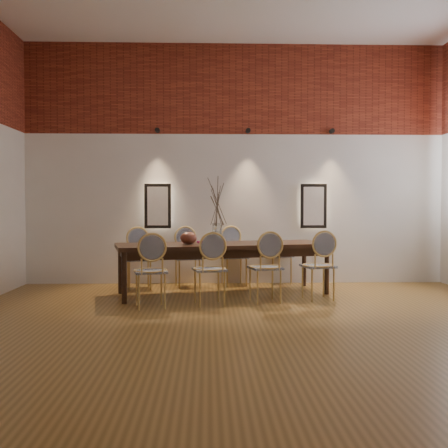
{
  "coord_description": "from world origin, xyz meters",
  "views": [
    {
      "loc": [
        -0.47,
        -5.29,
        1.31
      ],
      "look_at": [
        -0.24,
        2.02,
        1.05
      ],
      "focal_mm": 42.0,
      "sensor_mm": 36.0,
      "label": 1
    }
  ],
  "objects_px": {
    "book": "(207,242)",
    "chair_far_c": "(234,257)",
    "chair_near_b": "(209,269)",
    "chair_near_c": "(265,267)",
    "chair_near_a": "(150,271)",
    "vase": "(217,233)",
    "chair_far_b": "(188,258)",
    "bowl": "(189,238)",
    "chair_near_d": "(318,266)",
    "chair_far_d": "(279,256)",
    "dining_table": "(223,269)",
    "chair_far_a": "(139,259)"
  },
  "relations": [
    {
      "from": "chair_near_a",
      "to": "chair_far_d",
      "type": "xyz_separation_m",
      "value": [
        1.92,
        2.03,
        0.0
      ]
    },
    {
      "from": "chair_near_a",
      "to": "chair_far_a",
      "type": "bearing_deg",
      "value": 90.0
    },
    {
      "from": "chair_far_b",
      "to": "book",
      "type": "distance_m",
      "value": 0.72
    },
    {
      "from": "chair_far_a",
      "to": "chair_near_a",
      "type": "bearing_deg",
      "value": 90.0
    },
    {
      "from": "chair_far_b",
      "to": "chair_far_c",
      "type": "relative_size",
      "value": 1.0
    },
    {
      "from": "chair_far_d",
      "to": "book",
      "type": "bearing_deg",
      "value": 24.65
    },
    {
      "from": "chair_far_b",
      "to": "chair_far_d",
      "type": "xyz_separation_m",
      "value": [
        1.51,
        0.34,
        0.0
      ]
    },
    {
      "from": "chair_far_a",
      "to": "book",
      "type": "distance_m",
      "value": 1.17
    },
    {
      "from": "chair_near_c",
      "to": "vase",
      "type": "height_order",
      "value": "vase"
    },
    {
      "from": "dining_table",
      "to": "chair_near_d",
      "type": "bearing_deg",
      "value": -33.8
    },
    {
      "from": "chair_near_b",
      "to": "chair_near_c",
      "type": "distance_m",
      "value": 0.77
    },
    {
      "from": "bowl",
      "to": "chair_far_c",
      "type": "bearing_deg",
      "value": 54.89
    },
    {
      "from": "chair_near_a",
      "to": "vase",
      "type": "height_order",
      "value": "vase"
    },
    {
      "from": "chair_near_d",
      "to": "bowl",
      "type": "height_order",
      "value": "chair_near_d"
    },
    {
      "from": "chair_near_b",
      "to": "chair_near_a",
      "type": "bearing_deg",
      "value": -180.0
    },
    {
      "from": "chair_far_b",
      "to": "chair_near_d",
      "type": "bearing_deg",
      "value": 134.88
    },
    {
      "from": "chair_near_a",
      "to": "bowl",
      "type": "distance_m",
      "value": 1.03
    },
    {
      "from": "chair_far_b",
      "to": "book",
      "type": "height_order",
      "value": "chair_far_b"
    },
    {
      "from": "chair_near_c",
      "to": "chair_far_b",
      "type": "bearing_deg",
      "value": 116.47
    },
    {
      "from": "chair_near_a",
      "to": "chair_near_c",
      "type": "distance_m",
      "value": 1.55
    },
    {
      "from": "chair_near_c",
      "to": "bowl",
      "type": "xyz_separation_m",
      "value": [
        -1.05,
        0.51,
        0.37
      ]
    },
    {
      "from": "vase",
      "to": "chair_far_b",
      "type": "bearing_deg",
      "value": 123.68
    },
    {
      "from": "chair_near_a",
      "to": "chair_near_b",
      "type": "distance_m",
      "value": 0.77
    },
    {
      "from": "chair_far_b",
      "to": "bowl",
      "type": "height_order",
      "value": "chair_far_b"
    },
    {
      "from": "dining_table",
      "to": "chair_near_b",
      "type": "height_order",
      "value": "chair_near_b"
    },
    {
      "from": "chair_far_a",
      "to": "bowl",
      "type": "bearing_deg",
      "value": 127.41
    },
    {
      "from": "bowl",
      "to": "book",
      "type": "height_order",
      "value": "bowl"
    },
    {
      "from": "vase",
      "to": "bowl",
      "type": "height_order",
      "value": "vase"
    },
    {
      "from": "book",
      "to": "bowl",
      "type": "bearing_deg",
      "value": -135.15
    },
    {
      "from": "chair_near_a",
      "to": "bowl",
      "type": "height_order",
      "value": "chair_near_a"
    },
    {
      "from": "vase",
      "to": "bowl",
      "type": "distance_m",
      "value": 0.45
    },
    {
      "from": "chair_near_a",
      "to": "chair_near_b",
      "type": "bearing_deg",
      "value": 0.0
    },
    {
      "from": "book",
      "to": "chair_near_c",
      "type": "bearing_deg",
      "value": -43.89
    },
    {
      "from": "vase",
      "to": "book",
      "type": "xyz_separation_m",
      "value": [
        -0.16,
        0.11,
        -0.14
      ]
    },
    {
      "from": "chair_far_b",
      "to": "chair_far_c",
      "type": "xyz_separation_m",
      "value": [
        0.76,
        0.17,
        0.0
      ]
    },
    {
      "from": "chair_near_d",
      "to": "book",
      "type": "height_order",
      "value": "chair_near_d"
    },
    {
      "from": "chair_far_a",
      "to": "bowl",
      "type": "height_order",
      "value": "chair_far_a"
    },
    {
      "from": "chair_near_a",
      "to": "chair_near_b",
      "type": "xyz_separation_m",
      "value": [
        0.76,
        0.17,
        0.0
      ]
    },
    {
      "from": "chair_near_d",
      "to": "vase",
      "type": "height_order",
      "value": "vase"
    },
    {
      "from": "chair_near_c",
      "to": "dining_table",
      "type": "bearing_deg",
      "value": 116.47
    },
    {
      "from": "chair_near_b",
      "to": "chair_far_b",
      "type": "relative_size",
      "value": 1.0
    },
    {
      "from": "book",
      "to": "chair_far_c",
      "type": "bearing_deg",
      "value": 59.06
    },
    {
      "from": "dining_table",
      "to": "chair_near_d",
      "type": "xyz_separation_m",
      "value": [
        1.31,
        -0.5,
        0.09
      ]
    },
    {
      "from": "chair_far_c",
      "to": "chair_near_a",
      "type": "bearing_deg",
      "value": 45.12
    },
    {
      "from": "dining_table",
      "to": "chair_far_a",
      "type": "xyz_separation_m",
      "value": [
        -1.31,
        0.5,
        0.09
      ]
    },
    {
      "from": "chair_near_b",
      "to": "bowl",
      "type": "height_order",
      "value": "chair_near_b"
    },
    {
      "from": "chair_near_c",
      "to": "chair_near_a",
      "type": "bearing_deg",
      "value": -180.0
    },
    {
      "from": "chair_near_c",
      "to": "chair_far_b",
      "type": "xyz_separation_m",
      "value": [
        -1.1,
        1.35,
        0.0
      ]
    },
    {
      "from": "chair_far_a",
      "to": "dining_table",
      "type": "bearing_deg",
      "value": 146.2
    },
    {
      "from": "chair_far_d",
      "to": "bowl",
      "type": "bearing_deg",
      "value": 26.09
    }
  ]
}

